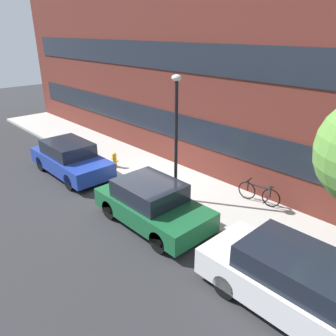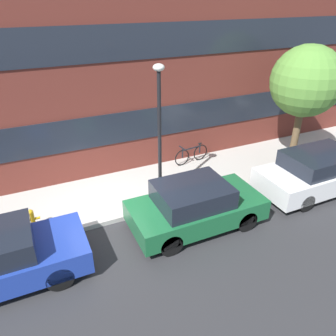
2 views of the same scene
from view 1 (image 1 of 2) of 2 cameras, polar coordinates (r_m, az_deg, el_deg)
name	(u,v)px [view 1 (image 1 of 2)]	position (r m, az deg, el deg)	size (l,w,h in m)	color
ground_plane	(136,190)	(12.56, -5.54, -3.80)	(56.00, 56.00, 0.00)	#2B2B2D
sidewalk_strip	(163,178)	(13.32, -0.89, -1.72)	(28.00, 2.75, 0.14)	#B2AFA8
rowhouse_facade	(197,68)	(13.47, 4.99, 16.91)	(28.00, 1.02, 8.45)	maroon
parked_car_blue	(70,158)	(14.20, -16.65, 1.60)	(4.10, 1.72, 1.39)	#1E3899
parked_car_green	(152,204)	(10.17, -2.83, -6.21)	(3.82, 1.81, 1.38)	#195B33
parked_car_white	(302,286)	(7.80, 22.38, -18.50)	(4.55, 1.79, 1.41)	silver
fire_hydrant	(115,160)	(14.24, -9.27, 1.40)	(0.45, 0.25, 0.66)	gold
bicycle	(259,193)	(11.59, 15.50, -4.18)	(1.51, 0.44, 0.74)	black
lamp_post	(176,126)	(10.58, 1.43, 7.38)	(0.32, 0.32, 4.25)	black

